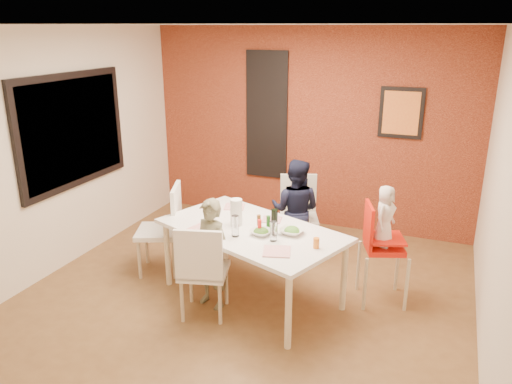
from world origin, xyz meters
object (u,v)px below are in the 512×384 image
at_px(child_far, 295,210).
at_px(paper_towel_roll, 236,212).
at_px(toddler, 385,216).
at_px(child_near, 211,254).
at_px(dining_table, 251,235).
at_px(chair_far, 299,210).
at_px(wine_bottle, 274,222).
at_px(chair_near, 202,267).
at_px(high_chair, 380,244).
at_px(chair_left, 166,224).

distance_m(child_far, paper_towel_roll, 1.08).
bearing_deg(toddler, child_near, 131.28).
bearing_deg(dining_table, child_far, 82.04).
height_order(chair_far, child_near, child_near).
distance_m(wine_bottle, paper_towel_roll, 0.44).
bearing_deg(paper_towel_roll, chair_near, -100.37).
distance_m(high_chair, toddler, 0.30).
xyz_separation_m(chair_left, child_near, (0.80, -0.48, -0.01)).
height_order(child_near, toddler, toddler).
xyz_separation_m(high_chair, paper_towel_roll, (-1.39, -0.38, 0.28)).
bearing_deg(child_far, paper_towel_roll, 69.92).
relative_size(high_chair, child_near, 0.93).
bearing_deg(paper_towel_roll, child_far, 72.02).
height_order(child_near, paper_towel_roll, child_near).
distance_m(high_chair, child_near, 1.68).
xyz_separation_m(chair_near, chair_far, (0.39, 1.80, 0.00)).
height_order(dining_table, toddler, toddler).
xyz_separation_m(chair_near, high_chair, (1.49, 0.95, 0.09)).
bearing_deg(dining_table, wine_bottle, -8.68).
height_order(chair_near, child_near, child_near).
distance_m(chair_near, toddler, 1.84).
bearing_deg(wine_bottle, child_near, -155.28).
xyz_separation_m(toddler, paper_towel_roll, (-1.41, -0.40, -0.02)).
height_order(chair_far, wine_bottle, wine_bottle).
relative_size(chair_near, chair_left, 0.94).
distance_m(chair_near, chair_far, 1.84).
relative_size(child_far, paper_towel_roll, 4.54).
relative_size(dining_table, child_near, 1.86).
bearing_deg(paper_towel_roll, chair_far, 76.73).
bearing_deg(high_chair, dining_table, 89.21).
xyz_separation_m(chair_far, child_far, (0.03, -0.24, 0.08)).
height_order(chair_near, chair_far, chair_far).
distance_m(chair_near, high_chair, 1.77).
xyz_separation_m(chair_left, high_chair, (2.32, 0.23, 0.05)).
height_order(child_far, wine_bottle, child_far).
xyz_separation_m(chair_far, child_near, (-0.42, -1.56, 0.02)).
distance_m(chair_near, child_near, 0.25).
xyz_separation_m(child_near, child_far, (0.45, 1.32, 0.06)).
bearing_deg(high_chair, paper_towel_roll, 85.73).
distance_m(chair_near, paper_towel_roll, 0.69).
relative_size(dining_table, wine_bottle, 8.36).
relative_size(chair_far, wine_bottle, 3.86).
bearing_deg(chair_left, child_far, 102.35).
bearing_deg(chair_near, child_far, -120.75).
bearing_deg(chair_far, wine_bottle, -104.99).
height_order(chair_near, paper_towel_roll, paper_towel_roll).
relative_size(high_chair, paper_towel_roll, 3.80).
xyz_separation_m(high_chair, child_far, (-1.07, 0.61, -0.00)).
height_order(chair_near, chair_left, chair_left).
height_order(high_chair, child_far, child_far).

